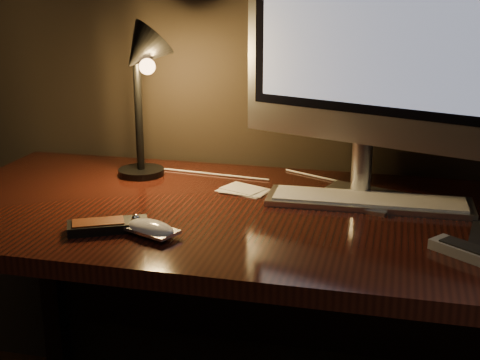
% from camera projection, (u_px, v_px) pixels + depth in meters
% --- Properties ---
extents(desk, '(1.60, 0.75, 0.75)m').
position_uv_depth(desk, '(266.00, 250.00, 1.66)').
color(desk, black).
rests_on(desk, ground).
extents(monitor, '(0.60, 0.25, 0.65)m').
position_uv_depth(monitor, '(368.00, 39.00, 1.52)').
color(monitor, silver).
rests_on(monitor, desk).
extents(keyboard, '(0.49, 0.15, 0.02)m').
position_uv_depth(keyboard, '(369.00, 201.00, 1.59)').
color(keyboard, silver).
rests_on(keyboard, desk).
extents(mouse, '(0.13, 0.10, 0.02)m').
position_uv_depth(mouse, '(151.00, 230.00, 1.40)').
color(mouse, white).
rests_on(mouse, desk).
extents(media_remote, '(0.18, 0.13, 0.03)m').
position_uv_depth(media_remote, '(108.00, 225.00, 1.43)').
color(media_remote, black).
rests_on(media_remote, desk).
extents(tv_remote, '(0.19, 0.16, 0.03)m').
position_uv_depth(tv_remote, '(480.00, 256.00, 1.27)').
color(tv_remote, gray).
rests_on(tv_remote, desk).
extents(papers, '(0.14, 0.11, 0.01)m').
position_uv_depth(papers, '(243.00, 190.00, 1.70)').
color(papers, white).
rests_on(papers, desk).
extents(desk_lamp, '(0.22, 0.23, 0.42)m').
position_uv_depth(desk_lamp, '(141.00, 74.00, 1.71)').
color(desk_lamp, black).
rests_on(desk_lamp, desk).
extents(cable, '(0.60, 0.20, 0.01)m').
position_uv_depth(cable, '(271.00, 178.00, 1.80)').
color(cable, white).
rests_on(cable, desk).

